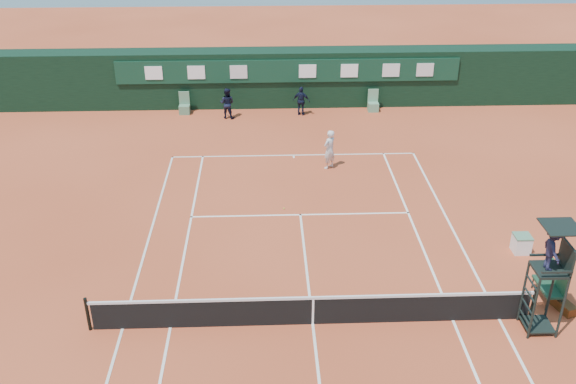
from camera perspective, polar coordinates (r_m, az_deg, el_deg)
The scene contains 14 objects.
ground at distance 19.02m, azimuth 2.21°, elevation -11.63°, with size 90.00×90.00×0.00m, color #C7512F.
court_lines at distance 19.02m, azimuth 2.21°, elevation -11.62°, with size 11.05×23.85×0.01m.
tennis_net at distance 18.70m, azimuth 2.24°, elevation -10.42°, with size 12.90×0.10×1.10m.
back_wall at distance 35.06m, azimuth -0.02°, elevation 10.16°, with size 40.00×1.65×3.00m.
linesman_chair_left at distance 34.49m, azimuth -9.19°, elevation 7.41°, with size 0.55×0.50×1.15m.
linesman_chair_right at distance 34.71m, azimuth 7.57°, elevation 7.66°, with size 0.55×0.50×1.15m.
umpire_chair at distance 18.79m, azimuth 22.41°, elevation -5.35°, with size 0.96×0.95×3.42m.
player_bench at distance 21.18m, azimuth 22.45°, elevation -7.45°, with size 0.56×1.20×1.10m.
tennis_bag at distance 21.09m, azimuth 23.31°, elevation -9.30°, with size 0.34×0.79×0.29m, color black.
cooler at distance 23.35m, azimuth 20.04°, elevation -4.32°, with size 0.57×0.57×0.65m.
tennis_ball at distance 24.68m, azimuth -0.36°, elevation -1.47°, with size 0.06×0.06×0.06m, color #C4D832.
player at distance 27.69m, azimuth 3.70°, elevation 3.80°, with size 0.64×0.42×1.74m, color silver.
ball_kid_left at distance 33.41m, azimuth -5.43°, elevation 7.86°, with size 0.78×0.61×1.60m, color black.
ball_kid_right at distance 33.70m, azimuth 1.20°, elevation 8.09°, with size 0.90×0.37×1.54m, color black.
Camera 1 is at (-1.29, -14.68, 12.03)m, focal length 40.00 mm.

